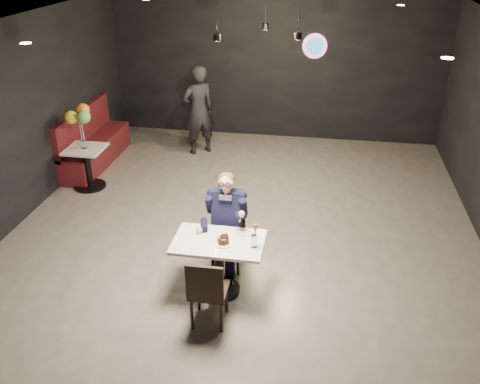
% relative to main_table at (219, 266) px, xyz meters
% --- Properties ---
extents(floor, '(9.00, 9.00, 0.00)m').
position_rel_main_table_xyz_m(floor, '(0.07, 1.12, -0.38)').
color(floor, gray).
rests_on(floor, ground).
extents(wall_sign, '(0.50, 0.06, 0.50)m').
position_rel_main_table_xyz_m(wall_sign, '(0.87, 5.59, 1.62)').
color(wall_sign, pink).
rests_on(wall_sign, floor).
extents(pendant_lights, '(1.40, 1.20, 0.36)m').
position_rel_main_table_xyz_m(pendant_lights, '(0.07, 3.12, 2.51)').
color(pendant_lights, black).
rests_on(pendant_lights, floor).
extents(main_table, '(1.10, 0.70, 0.75)m').
position_rel_main_table_xyz_m(main_table, '(0.00, 0.00, 0.00)').
color(main_table, white).
rests_on(main_table, floor).
extents(chair_far, '(0.42, 0.46, 0.92)m').
position_rel_main_table_xyz_m(chair_far, '(0.00, 0.55, 0.09)').
color(chair_far, black).
rests_on(chair_far, floor).
extents(chair_near, '(0.42, 0.46, 0.92)m').
position_rel_main_table_xyz_m(chair_near, '(0.00, -0.56, 0.09)').
color(chair_near, black).
rests_on(chair_near, floor).
extents(seated_man, '(0.60, 0.80, 1.44)m').
position_rel_main_table_xyz_m(seated_man, '(0.00, 0.55, 0.34)').
color(seated_man, black).
rests_on(seated_man, floor).
extents(dessert_plate, '(0.22, 0.22, 0.01)m').
position_rel_main_table_xyz_m(dessert_plate, '(0.08, -0.06, 0.38)').
color(dessert_plate, white).
rests_on(dessert_plate, main_table).
extents(cake_slice, '(0.15, 0.14, 0.09)m').
position_rel_main_table_xyz_m(cake_slice, '(0.07, -0.05, 0.43)').
color(cake_slice, black).
rests_on(cake_slice, dessert_plate).
extents(mint_leaf, '(0.06, 0.04, 0.01)m').
position_rel_main_table_xyz_m(mint_leaf, '(0.08, -0.11, 0.47)').
color(mint_leaf, '#34892C').
rests_on(mint_leaf, cake_slice).
extents(sundae_glass, '(0.07, 0.07, 0.16)m').
position_rel_main_table_xyz_m(sundae_glass, '(0.44, -0.06, 0.46)').
color(sundae_glass, silver).
rests_on(sundae_glass, main_table).
extents(wafer_cone, '(0.07, 0.07, 0.12)m').
position_rel_main_table_xyz_m(wafer_cone, '(0.45, -0.06, 0.62)').
color(wafer_cone, tan).
rests_on(wafer_cone, sundae_glass).
extents(booth_bench, '(0.55, 2.20, 1.10)m').
position_rel_main_table_xyz_m(booth_bench, '(-3.18, 3.51, 0.17)').
color(booth_bench, '#420E19').
rests_on(booth_bench, floor).
extents(side_table, '(0.64, 0.64, 0.80)m').
position_rel_main_table_xyz_m(side_table, '(-2.88, 2.51, 0.02)').
color(side_table, white).
rests_on(side_table, floor).
extents(balloon_vase, '(0.09, 0.09, 0.14)m').
position_rel_main_table_xyz_m(balloon_vase, '(-2.88, 2.51, 0.45)').
color(balloon_vase, silver).
rests_on(balloon_vase, side_table).
extents(balloon_bunch, '(0.41, 0.41, 0.68)m').
position_rel_main_table_xyz_m(balloon_bunch, '(-2.88, 2.51, 0.86)').
color(balloon_bunch, yellow).
rests_on(balloon_bunch, balloon_vase).
extents(passerby, '(0.78, 0.74, 1.79)m').
position_rel_main_table_xyz_m(passerby, '(-1.32, 4.42, 0.52)').
color(passerby, black).
rests_on(passerby, floor).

